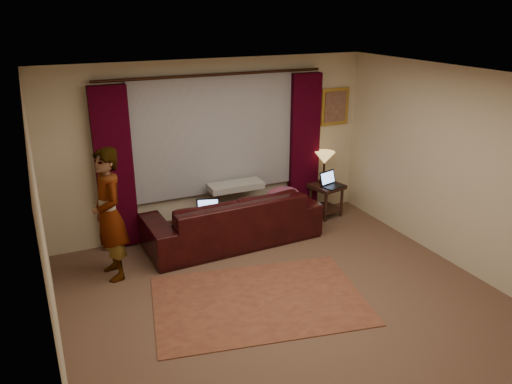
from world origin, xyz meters
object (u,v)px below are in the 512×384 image
tiffany_lamp (324,167)px  sofa (232,209)px  person (109,215)px  laptop_sofa (208,210)px  laptop_table (333,180)px  end_table (326,200)px

tiffany_lamp → sofa: bearing=-168.7°
tiffany_lamp → person: 3.61m
sofa → person: 1.83m
laptop_sofa → laptop_table: bearing=22.2°
tiffany_lamp → laptop_table: 0.28m
laptop_sofa → laptop_table: size_ratio=0.96×
laptop_table → person: size_ratio=0.21×
laptop_sofa → tiffany_lamp: bearing=28.4°
sofa → laptop_sofa: (-0.41, -0.16, 0.12)m
laptop_table → person: bearing=170.0°
sofa → tiffany_lamp: bearing=-171.0°
laptop_table → tiffany_lamp: bearing=79.7°
end_table → laptop_table: 0.42m
sofa → person: size_ratio=1.49×
laptop_table → person: 3.60m
sofa → tiffany_lamp: size_ratio=4.82×
sofa → laptop_sofa: size_ratio=7.35×
tiffany_lamp → person: bearing=-169.4°
laptop_sofa → end_table: 2.26m
sofa → laptop_table: sofa is taller
end_table → tiffany_lamp: tiffany_lamp is taller
sofa → laptop_table: size_ratio=7.09×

